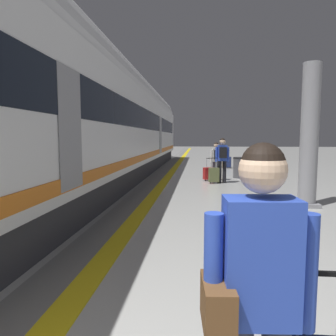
{
  "coord_description": "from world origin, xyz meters",
  "views": [
    {
      "loc": [
        0.57,
        -0.4,
        1.76
      ],
      "look_at": [
        -0.04,
        5.84,
        1.14
      ],
      "focal_mm": 33.17,
      "sensor_mm": 36.0,
      "label": 1
    }
  ],
  "objects_px": {
    "high_speed_train": "(94,116)",
    "traveller_foreground": "(256,293)",
    "waste_bin": "(238,168)",
    "suitcase_mid": "(214,175)",
    "platform_pillar": "(309,139)",
    "suitcase_far": "(228,162)",
    "passenger_near": "(216,158)",
    "suitcase_near": "(208,173)",
    "passenger_mid": "(222,157)",
    "passenger_far": "(222,152)"
  },
  "relations": [
    {
      "from": "traveller_foreground",
      "to": "suitcase_mid",
      "type": "relative_size",
      "value": 1.75
    },
    {
      "from": "high_speed_train",
      "to": "traveller_foreground",
      "type": "xyz_separation_m",
      "value": [
        3.86,
        -8.95,
        -1.5
      ]
    },
    {
      "from": "suitcase_far",
      "to": "waste_bin",
      "type": "height_order",
      "value": "suitcase_far"
    },
    {
      "from": "high_speed_train",
      "to": "passenger_far",
      "type": "xyz_separation_m",
      "value": [
        4.95,
        7.76,
        -1.58
      ]
    },
    {
      "from": "high_speed_train",
      "to": "passenger_mid",
      "type": "height_order",
      "value": "high_speed_train"
    },
    {
      "from": "waste_bin",
      "to": "passenger_far",
      "type": "bearing_deg",
      "value": 94.71
    },
    {
      "from": "high_speed_train",
      "to": "passenger_far",
      "type": "bearing_deg",
      "value": 57.49
    },
    {
      "from": "platform_pillar",
      "to": "suitcase_far",
      "type": "bearing_deg",
      "value": 96.3
    },
    {
      "from": "passenger_near",
      "to": "suitcase_mid",
      "type": "height_order",
      "value": "passenger_near"
    },
    {
      "from": "traveller_foreground",
      "to": "passenger_near",
      "type": "distance_m",
      "value": 11.29
    },
    {
      "from": "suitcase_near",
      "to": "platform_pillar",
      "type": "distance_m",
      "value": 5.28
    },
    {
      "from": "traveller_foreground",
      "to": "platform_pillar",
      "type": "bearing_deg",
      "value": 69.49
    },
    {
      "from": "passenger_far",
      "to": "waste_bin",
      "type": "relative_size",
      "value": 1.71
    },
    {
      "from": "passenger_near",
      "to": "passenger_mid",
      "type": "xyz_separation_m",
      "value": [
        0.19,
        -0.69,
        0.1
      ]
    },
    {
      "from": "suitcase_mid",
      "to": "waste_bin",
      "type": "distance_m",
      "value": 2.06
    },
    {
      "from": "suitcase_near",
      "to": "suitcase_mid",
      "type": "height_order",
      "value": "suitcase_mid"
    },
    {
      "from": "suitcase_near",
      "to": "passenger_mid",
      "type": "distance_m",
      "value": 1.06
    },
    {
      "from": "traveller_foreground",
      "to": "suitcase_far",
      "type": "relative_size",
      "value": 1.66
    },
    {
      "from": "high_speed_train",
      "to": "waste_bin",
      "type": "relative_size",
      "value": 39.03
    },
    {
      "from": "waste_bin",
      "to": "high_speed_train",
      "type": "bearing_deg",
      "value": -148.72
    },
    {
      "from": "suitcase_near",
      "to": "platform_pillar",
      "type": "relative_size",
      "value": 0.26
    },
    {
      "from": "high_speed_train",
      "to": "passenger_far",
      "type": "distance_m",
      "value": 9.34
    },
    {
      "from": "platform_pillar",
      "to": "traveller_foreground",
      "type": "bearing_deg",
      "value": -110.51
    },
    {
      "from": "suitcase_mid",
      "to": "suitcase_near",
      "type": "bearing_deg",
      "value": 105.79
    },
    {
      "from": "traveller_foreground",
      "to": "platform_pillar",
      "type": "height_order",
      "value": "platform_pillar"
    },
    {
      "from": "traveller_foreground",
      "to": "waste_bin",
      "type": "distance_m",
      "value": 12.28
    },
    {
      "from": "traveller_foreground",
      "to": "high_speed_train",
      "type": "bearing_deg",
      "value": 113.34
    },
    {
      "from": "passenger_near",
      "to": "suitcase_near",
      "type": "height_order",
      "value": "passenger_near"
    },
    {
      "from": "suitcase_far",
      "to": "waste_bin",
      "type": "bearing_deg",
      "value": -89.3
    },
    {
      "from": "passenger_far",
      "to": "suitcase_far",
      "type": "xyz_separation_m",
      "value": [
        0.32,
        -0.21,
        -0.57
      ]
    },
    {
      "from": "suitcase_mid",
      "to": "platform_pillar",
      "type": "bearing_deg",
      "value": -60.33
    },
    {
      "from": "traveller_foreground",
      "to": "suitcase_mid",
      "type": "bearing_deg",
      "value": 88.26
    },
    {
      "from": "waste_bin",
      "to": "suitcase_far",
      "type": "bearing_deg",
      "value": 90.7
    },
    {
      "from": "traveller_foreground",
      "to": "waste_bin",
      "type": "bearing_deg",
      "value": 83.18
    },
    {
      "from": "high_speed_train",
      "to": "platform_pillar",
      "type": "distance_m",
      "value": 6.8
    },
    {
      "from": "passenger_near",
      "to": "suitcase_far",
      "type": "xyz_separation_m",
      "value": [
        0.96,
        5.22,
        -0.57
      ]
    },
    {
      "from": "traveller_foreground",
      "to": "suitcase_near",
      "type": "height_order",
      "value": "traveller_foreground"
    },
    {
      "from": "passenger_near",
      "to": "waste_bin",
      "type": "bearing_deg",
      "value": 41.92
    },
    {
      "from": "suitcase_mid",
      "to": "passenger_far",
      "type": "xyz_separation_m",
      "value": [
        0.77,
        6.24,
        0.59
      ]
    },
    {
      "from": "suitcase_mid",
      "to": "traveller_foreground",
      "type": "bearing_deg",
      "value": -91.74
    },
    {
      "from": "passenger_near",
      "to": "platform_pillar",
      "type": "distance_m",
      "value": 5.11
    },
    {
      "from": "high_speed_train",
      "to": "traveller_foreground",
      "type": "relative_size",
      "value": 20.39
    },
    {
      "from": "traveller_foreground",
      "to": "passenger_far",
      "type": "height_order",
      "value": "traveller_foreground"
    },
    {
      "from": "passenger_mid",
      "to": "passenger_near",
      "type": "bearing_deg",
      "value": 105.66
    },
    {
      "from": "passenger_near",
      "to": "waste_bin",
      "type": "distance_m",
      "value": 1.44
    },
    {
      "from": "passenger_mid",
      "to": "platform_pillar",
      "type": "distance_m",
      "value": 4.4
    },
    {
      "from": "traveller_foreground",
      "to": "suitcase_far",
      "type": "height_order",
      "value": "traveller_foreground"
    },
    {
      "from": "platform_pillar",
      "to": "waste_bin",
      "type": "xyz_separation_m",
      "value": [
        -1.03,
        5.53,
        -1.27
      ]
    },
    {
      "from": "suitcase_near",
      "to": "passenger_mid",
      "type": "relative_size",
      "value": 0.54
    },
    {
      "from": "passenger_near",
      "to": "suitcase_mid",
      "type": "bearing_deg",
      "value": -99.12
    }
  ]
}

